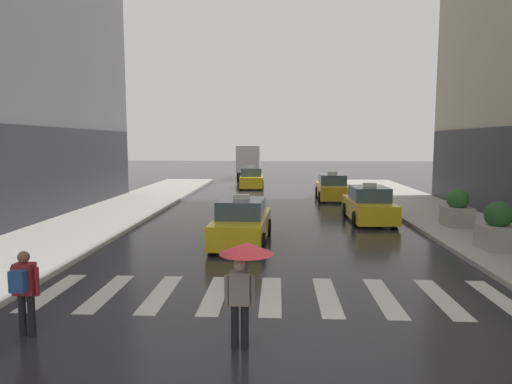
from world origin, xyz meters
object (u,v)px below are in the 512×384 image
at_px(pedestrian_with_umbrella, 244,266).
at_px(taxi_lead, 242,223).
at_px(taxi_second, 369,206).
at_px(taxi_fourth, 251,179).
at_px(planter_mid_block, 457,209).
at_px(pedestrian_with_backpack, 24,287).
at_px(planter_near_corner, 498,227).
at_px(box_truck, 249,160).
at_px(taxi_third, 332,188).

bearing_deg(pedestrian_with_umbrella, taxi_lead, 94.90).
height_order(taxi_lead, pedestrian_with_umbrella, pedestrian_with_umbrella).
distance_m(taxi_second, taxi_fourth, 16.18).
relative_size(taxi_fourth, planter_mid_block, 2.88).
distance_m(taxi_fourth, pedestrian_with_backpack, 27.99).
distance_m(pedestrian_with_umbrella, planter_near_corner, 10.76).
height_order(box_truck, pedestrian_with_backpack, box_truck).
distance_m(taxi_lead, pedestrian_with_umbrella, 8.54).
height_order(taxi_fourth, pedestrian_with_backpack, taxi_fourth).
xyz_separation_m(taxi_second, pedestrian_with_backpack, (-9.03, -13.01, 0.25)).
bearing_deg(planter_mid_block, taxi_second, 151.36).
bearing_deg(taxi_lead, planter_mid_block, 18.55).
bearing_deg(pedestrian_with_umbrella, planter_mid_block, 54.44).
xyz_separation_m(taxi_third, planter_mid_block, (4.12, -9.74, 0.15)).
xyz_separation_m(taxi_third, pedestrian_with_backpack, (-8.27, -20.93, 0.25)).
bearing_deg(pedestrian_with_umbrella, pedestrian_with_backpack, 176.03).
height_order(taxi_second, pedestrian_with_umbrella, pedestrian_with_umbrella).
bearing_deg(taxi_third, taxi_fourth, 129.07).
bearing_deg(planter_mid_block, pedestrian_with_backpack, -137.92).
bearing_deg(taxi_third, planter_near_corner, -74.74).
relative_size(pedestrian_with_backpack, planter_mid_block, 1.03).
height_order(taxi_second, box_truck, box_truck).
bearing_deg(pedestrian_with_umbrella, taxi_second, 69.96).
bearing_deg(taxi_third, taxi_lead, -110.70).
height_order(taxi_second, planter_mid_block, taxi_second).
bearing_deg(taxi_second, taxi_fourth, 113.31).
height_order(taxi_third, pedestrian_with_umbrella, pedestrian_with_umbrella).
relative_size(taxi_second, box_truck, 0.60).
xyz_separation_m(planter_near_corner, planter_mid_block, (0.32, 4.18, 0.00)).
height_order(taxi_lead, taxi_third, same).
relative_size(taxi_fourth, pedestrian_with_umbrella, 2.38).
bearing_deg(pedestrian_with_backpack, taxi_fourth, 84.61).
xyz_separation_m(taxi_lead, taxi_fourth, (-0.82, 19.68, 0.00)).
relative_size(taxi_third, planter_near_corner, 2.85).
xyz_separation_m(taxi_lead, planter_mid_block, (8.93, 3.00, 0.15)).
height_order(taxi_third, pedestrian_with_backpack, taxi_third).
relative_size(taxi_lead, planter_near_corner, 2.89).
bearing_deg(pedestrian_with_backpack, box_truck, 87.05).
height_order(taxi_fourth, planter_mid_block, taxi_fourth).
relative_size(taxi_lead, planter_mid_block, 2.89).
bearing_deg(taxi_second, planter_mid_block, -28.64).
height_order(box_truck, planter_mid_block, box_truck).
bearing_deg(box_truck, planter_near_corner, -71.18).
bearing_deg(taxi_fourth, planter_mid_block, -59.70).
bearing_deg(taxi_fourth, planter_near_corner, -65.67).
height_order(taxi_lead, pedestrian_with_backpack, taxi_lead).
xyz_separation_m(box_truck, planter_mid_block, (10.48, -25.64, -0.98)).
height_order(pedestrian_with_umbrella, pedestrian_with_backpack, pedestrian_with_umbrella).
bearing_deg(planter_near_corner, taxi_lead, 172.16).
bearing_deg(taxi_fourth, taxi_lead, -87.61).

